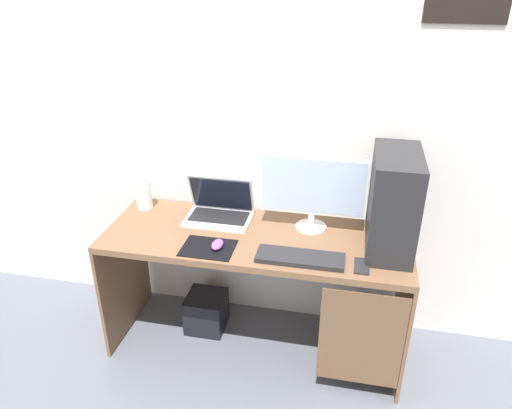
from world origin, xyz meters
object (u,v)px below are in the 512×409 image
(laptop, at_px, (219,210))
(speaker, at_px, (144,194))
(subwoofer, at_px, (206,311))
(mouse_left, at_px, (217,244))
(monitor, at_px, (313,190))
(pc_tower, at_px, (393,202))
(keyboard, at_px, (300,258))
(cell_phone, at_px, (362,266))

(laptop, distance_m, speaker, 0.46)
(subwoofer, bearing_deg, mouse_left, -55.73)
(monitor, relative_size, mouse_left, 5.76)
(mouse_left, distance_m, subwoofer, 0.69)
(pc_tower, xyz_separation_m, monitor, (-0.39, 0.10, -0.02))
(pc_tower, bearing_deg, mouse_left, -166.70)
(laptop, relative_size, speaker, 2.15)
(speaker, height_order, mouse_left, speaker)
(keyboard, xyz_separation_m, subwoofer, (-0.57, 0.25, -0.62))
(monitor, xyz_separation_m, subwoofer, (-0.59, -0.06, -0.83))
(keyboard, bearing_deg, mouse_left, 177.23)
(mouse_left, bearing_deg, cell_phone, -1.64)
(monitor, height_order, subwoofer, monitor)
(pc_tower, distance_m, monitor, 0.40)
(speaker, distance_m, subwoofer, 0.79)
(subwoofer, bearing_deg, cell_phone, -16.38)
(monitor, distance_m, cell_phone, 0.47)
(cell_phone, bearing_deg, mouse_left, 178.36)
(monitor, relative_size, speaker, 3.33)
(laptop, relative_size, cell_phone, 2.75)
(mouse_left, bearing_deg, keyboard, -2.77)
(speaker, xyz_separation_m, cell_phone, (1.23, -0.36, -0.08))
(cell_phone, bearing_deg, speaker, 163.65)
(mouse_left, xyz_separation_m, subwoofer, (-0.16, 0.23, -0.63))
(pc_tower, height_order, speaker, pc_tower)
(keyboard, relative_size, subwoofer, 1.88)
(laptop, xyz_separation_m, speaker, (-0.45, 0.03, 0.03))
(keyboard, xyz_separation_m, mouse_left, (-0.41, 0.02, 0.01))
(cell_phone, distance_m, subwoofer, 1.09)
(speaker, bearing_deg, mouse_left, -32.74)
(monitor, distance_m, subwoofer, 1.02)
(keyboard, height_order, cell_phone, keyboard)
(subwoofer, bearing_deg, keyboard, -23.82)
(pc_tower, xyz_separation_m, subwoofer, (-0.98, 0.04, -0.85))
(mouse_left, bearing_deg, subwoofer, 124.27)
(monitor, distance_m, speaker, 0.97)
(speaker, bearing_deg, pc_tower, -6.20)
(laptop, distance_m, mouse_left, 0.32)
(monitor, distance_m, keyboard, 0.38)
(pc_tower, bearing_deg, laptop, 172.63)
(speaker, bearing_deg, monitor, -2.90)
(keyboard, bearing_deg, laptop, 146.01)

